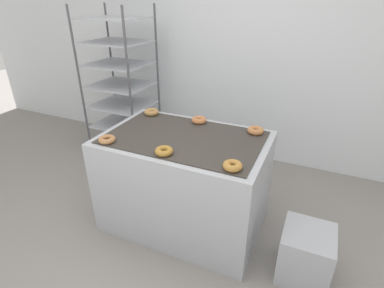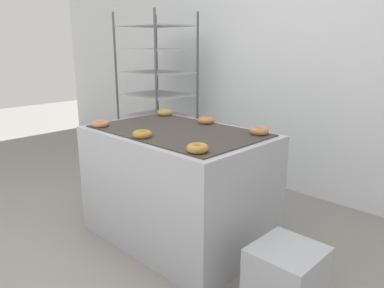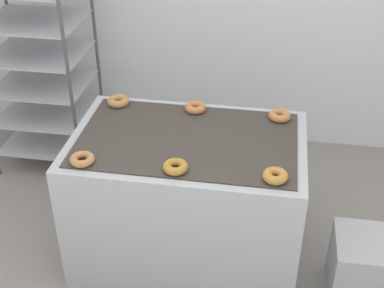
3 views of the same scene
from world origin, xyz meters
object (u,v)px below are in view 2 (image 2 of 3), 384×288
Objects in this scene: donut_near_left at (100,124)px; donut_far_right at (259,131)px; fryer_machine at (178,185)px; donut_near_right at (198,148)px; donut_far_left at (165,113)px; baking_rack_cart at (157,95)px; donut_near_center at (142,134)px; donut_far_center at (206,120)px; glaze_bin at (286,281)px.

donut_near_left is 0.99× the size of donut_far_right.
fryer_machine is 0.72m from donut_near_right.
donut_far_left and donut_far_right have the same top height.
donut_far_right is at bearing -18.32° from baking_rack_cart.
donut_near_center is 0.78m from donut_far_right.
donut_far_left is at bearing -36.53° from baking_rack_cart.
baking_rack_cart reaches higher than donut_near_right.
donut_near_center is at bearing -90.18° from donut_far_center.
donut_far_right is (0.50, 0.60, 0.00)m from donut_near_center.
donut_near_left is (-0.49, -0.31, 0.44)m from fryer_machine.
donut_far_center is at bearing 154.55° from glaze_bin.
donut_near_right is (-0.53, -0.13, 0.66)m from glaze_bin.
fryer_machine is at bearing -88.82° from donut_far_center.
donut_near_right is at bearing -32.02° from fryer_machine.
donut_far_center is at bearing 178.10° from donut_far_right.
glaze_bin is 1.71m from donut_far_left.
glaze_bin is at bearing -18.05° from donut_far_left.
baking_rack_cart is 1.68m from donut_near_center.
donut_far_right is at bearing 31.23° from fryer_machine.
donut_near_right is 0.97× the size of donut_far_right.
donut_far_left is at bearing 161.95° from glaze_bin.
glaze_bin is 3.03× the size of donut_far_right.
donut_near_center is at bearing -43.91° from baking_rack_cart.
donut_far_center is (0.48, 0.63, 0.00)m from donut_near_left.
glaze_bin is at bearing -41.68° from donut_far_right.
donut_far_right is (0.00, 0.60, 0.00)m from donut_near_right.
donut_near_left is at bearing -178.88° from donut_near_center.
fryer_machine reaches higher than glaze_bin.
baking_rack_cart is at bearing 143.47° from donut_far_left.
donut_near_center is 1.01× the size of donut_near_right.
donut_near_right is 1.14m from donut_far_left.
donut_near_right is at bearing 0.69° from donut_near_left.
donut_far_right is at bearing 50.43° from donut_near_center.
donut_far_right is (0.98, 0.61, 0.00)m from donut_near_left.
baking_rack_cart is at bearing 155.15° from glaze_bin.
donut_near_left is (-1.51, -0.14, 0.66)m from glaze_bin.
donut_near_left is 0.97m from donut_near_right.
fryer_machine is 10.14× the size of donut_near_center.
baking_rack_cart reaches higher than donut_near_left.
donut_near_center is at bearing -179.73° from donut_near_right.
donut_near_center is at bearing -52.65° from donut_far_left.
donut_near_center is (-0.01, -0.30, 0.44)m from fryer_machine.
fryer_machine is 0.74× the size of baking_rack_cart.
donut_far_right is (0.49, -0.02, 0.00)m from donut_far_center.
glaze_bin is 2.95× the size of donut_far_left.
donut_near_center is 0.62m from donut_far_center.
donut_far_center reaches higher than fryer_machine.
donut_far_left is 1.03× the size of donut_far_right.
donut_near_center is 0.96× the size of donut_far_left.
donut_near_left is at bearing -148.02° from donut_far_right.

